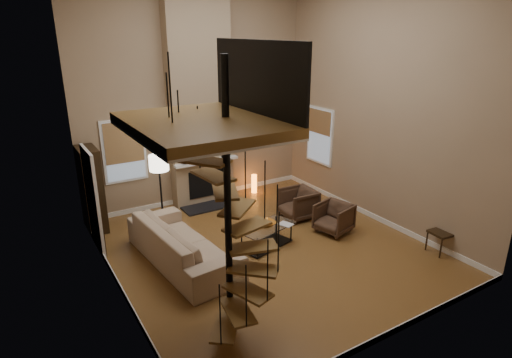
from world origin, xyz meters
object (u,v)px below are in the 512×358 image
hutch (92,189)px  armchair_near (301,203)px  sofa (181,243)px  accent_lamp (254,184)px  side_chair (445,228)px  floor_lamp (159,169)px  coffee_table (267,234)px  armchair_far (335,217)px

hutch → armchair_near: (4.36, -1.90, -0.60)m
hutch → sofa: hutch is taller
hutch → accent_lamp: size_ratio=3.55×
hutch → armchair_near: size_ratio=2.41×
armchair_near → side_chair: bearing=29.2°
side_chair → accent_lamp: bearing=107.7°
sofa → floor_lamp: (0.21, 1.65, 1.02)m
coffee_table → side_chair: size_ratio=1.41×
accent_lamp → hutch: bearing=-179.1°
sofa → floor_lamp: size_ratio=1.64×
sofa → side_chair: 5.27m
coffee_table → accent_lamp: bearing=63.7°
accent_lamp → side_chair: (1.55, -4.87, 0.28)m
coffee_table → sofa: bearing=168.9°
hutch → coffee_table: bearing=-43.8°
hutch → accent_lamp: hutch is taller
armchair_far → coffee_table: bearing=-111.5°
accent_lamp → side_chair: bearing=-72.3°
armchair_far → accent_lamp: size_ratio=1.35×
sofa → armchair_far: (3.43, -0.55, -0.04)m
hutch → side_chair: bearing=-39.6°
accent_lamp → side_chair: side_chair is taller
armchair_near → accent_lamp: size_ratio=1.47×
hutch → side_chair: 7.54m
floor_lamp → side_chair: 6.10m
coffee_table → floor_lamp: floor_lamp is taller
side_chair → armchair_far: bearing=124.3°
hutch → accent_lamp: bearing=0.9°
hutch → accent_lamp: (4.25, 0.07, -0.70)m
floor_lamp → armchair_far: bearing=-34.3°
hutch → armchair_near: bearing=-23.5°
floor_lamp → accent_lamp: (2.93, 0.83, -1.16)m
hutch → armchair_far: size_ratio=2.63×
armchair_near → floor_lamp: size_ratio=0.45×
armchair_far → floor_lamp: size_ratio=0.41×
floor_lamp → accent_lamp: floor_lamp is taller
hutch → coffee_table: hutch is taller
sofa → coffee_table: sofa is taller
sofa → floor_lamp: floor_lamp is taller
armchair_near → hutch: bearing=-110.7°
hutch → side_chair: (5.80, -4.80, -0.42)m
sofa → armchair_far: sofa is taller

